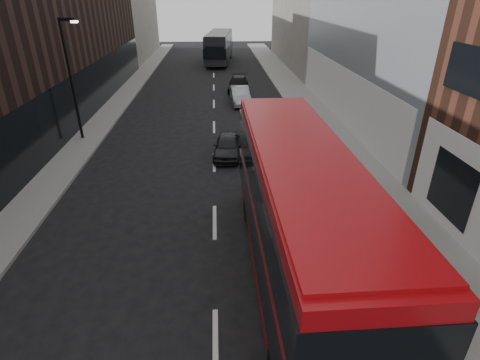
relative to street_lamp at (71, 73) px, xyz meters
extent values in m
cube|color=slate|center=(15.72, 7.00, -4.11)|extent=(3.00, 80.00, 0.15)
cube|color=slate|center=(0.22, 7.00, -4.11)|extent=(2.00, 80.00, 0.15)
cube|color=silver|center=(17.37, 3.00, -2.28)|extent=(0.35, 21.00, 3.80)
cube|color=black|center=(-3.28, 12.00, 2.82)|extent=(5.00, 24.00, 14.00)
cube|color=slate|center=(-3.28, 34.00, 2.32)|extent=(5.00, 20.00, 13.00)
cylinder|color=black|center=(-0.08, 0.00, -0.53)|extent=(0.16, 0.16, 7.00)
cube|color=black|center=(0.32, 0.00, 2.87)|extent=(0.90, 0.15, 0.18)
cube|color=#FFF2CC|center=(0.72, 0.00, 2.75)|extent=(0.35, 0.22, 0.12)
cube|color=#9F090E|center=(10.76, -13.58, -1.72)|extent=(2.66, 11.30, 4.10)
cube|color=black|center=(10.76, -13.58, -2.39)|extent=(2.78, 11.35, 1.13)
cube|color=black|center=(10.76, -13.58, -0.64)|extent=(2.78, 11.35, 1.13)
cube|color=black|center=(10.71, -7.91, -2.23)|extent=(2.18, 0.10, 1.44)
cube|color=#9F090E|center=(10.76, -13.58, 0.36)|extent=(2.55, 10.85, 0.12)
cylinder|color=black|center=(9.60, -9.98, -3.67)|extent=(0.32, 1.03, 1.03)
cylinder|color=black|center=(11.86, -9.96, -3.67)|extent=(0.32, 1.03, 1.03)
cube|color=black|center=(9.02, 28.53, -2.13)|extent=(3.88, 11.76, 3.25)
cube|color=black|center=(9.02, 28.53, -2.34)|extent=(4.00, 11.82, 1.15)
cube|color=black|center=(8.38, 22.76, -2.19)|extent=(2.22, 0.32, 1.47)
cube|color=black|center=(9.66, 34.29, -2.19)|extent=(2.22, 0.32, 1.47)
cube|color=black|center=(9.02, 28.53, -0.48)|extent=(3.72, 11.29, 0.12)
cylinder|color=black|center=(8.27, 32.33, -3.66)|extent=(0.43, 1.08, 1.05)
cylinder|color=black|center=(10.58, 32.07, -3.66)|extent=(0.43, 1.08, 1.05)
cylinder|color=black|center=(7.46, 24.99, -3.66)|extent=(0.43, 1.08, 1.05)
cylinder|color=black|center=(9.77, 24.73, -3.66)|extent=(0.43, 1.08, 1.05)
imported|color=black|center=(9.00, -3.13, -3.57)|extent=(1.85, 3.74, 1.23)
imported|color=#999AA1|center=(10.42, 7.94, -3.50)|extent=(1.63, 4.21, 1.37)
imported|color=black|center=(10.53, 12.38, -3.54)|extent=(2.24, 4.58, 1.28)
camera|label=1|loc=(8.43, -22.91, 4.24)|focal=28.00mm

